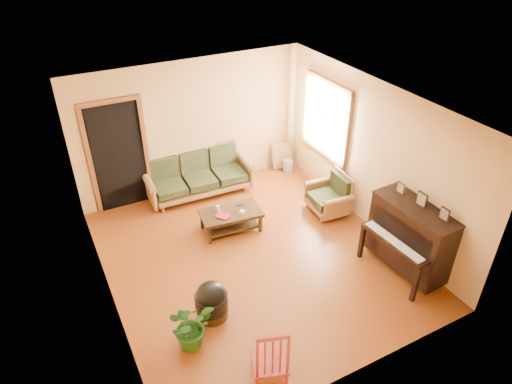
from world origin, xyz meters
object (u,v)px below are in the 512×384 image
coffee_table (231,221)px  potted_plant (190,326)px  ceramic_crock (288,166)px  red_chair (270,350)px  sofa (199,175)px  footstool (212,304)px  armchair (328,194)px  piano (411,238)px

coffee_table → potted_plant: bearing=-126.8°
ceramic_crock → potted_plant: size_ratio=0.41×
coffee_table → red_chair: (-0.82, -2.88, 0.26)m
sofa → ceramic_crock: sofa is taller
footstool → ceramic_crock: size_ratio=1.72×
red_chair → ceramic_crock: red_chair is taller
footstool → potted_plant: potted_plant is taller
potted_plant → sofa: bearing=66.6°
armchair → footstool: armchair is taller
footstool → coffee_table: bearing=57.4°
red_chair → coffee_table: bearing=92.9°
coffee_table → armchair: (1.82, -0.31, 0.19)m
sofa → armchair: size_ratio=2.66×
coffee_table → piano: piano is taller
sofa → potted_plant: sofa is taller
piano → footstool: 3.16m
sofa → piano: piano is taller
ceramic_crock → piano: bearing=-89.0°
sofa → ceramic_crock: size_ratio=7.61×
piano → footstool: piano is taller
coffee_table → piano: (2.02, -2.17, 0.39)m
coffee_table → ceramic_crock: 2.36m
armchair → footstool: size_ratio=1.66×
coffee_table → potted_plant: 2.50m
armchair → potted_plant: armchair is taller
sofa → coffee_table: sofa is taller
sofa → piano: bearing=-57.4°
armchair → red_chair: 3.68m
red_chair → ceramic_crock: 5.04m
piano → potted_plant: 3.54m
ceramic_crock → footstool: bearing=-135.4°
coffee_table → piano: bearing=-47.0°
sofa → potted_plant: size_ratio=3.14×
red_chair → piano: bearing=32.8°
footstool → potted_plant: 0.54m
armchair → sofa: bearing=141.9°
coffee_table → armchair: size_ratio=1.37×
sofa → footstool: bearing=-106.6°
armchair → potted_plant: bearing=-149.4°
coffee_table → footstool: bearing=-122.6°
coffee_table → armchair: armchair is taller
ceramic_crock → red_chair: bearing=-123.6°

